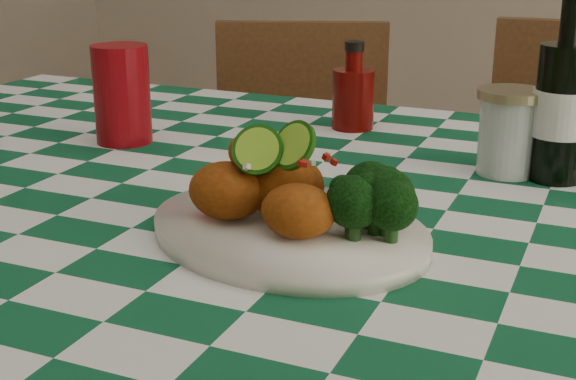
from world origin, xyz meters
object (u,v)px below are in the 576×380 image
at_px(beer_bottle, 564,87).
at_px(red_tumbler, 122,94).
at_px(plate, 288,231).
at_px(wooden_chair_right, 571,252).
at_px(fried_chicken_pile, 282,176).
at_px(ketchup_bottle, 353,86).
at_px(wooden_chair_left, 299,227).
at_px(mason_jar, 509,132).

bearing_deg(beer_bottle, red_tumbler, -174.15).
relative_size(plate, wooden_chair_right, 0.36).
bearing_deg(fried_chicken_pile, wooden_chair_right, 74.70).
height_order(red_tumbler, ketchup_bottle, red_tumbler).
xyz_separation_m(red_tumbler, wooden_chair_left, (0.05, 0.59, -0.42)).
relative_size(fried_chicken_pile, red_tumbler, 1.09).
bearing_deg(ketchup_bottle, beer_bottle, -25.21).
relative_size(plate, fried_chicken_pile, 2.00).
bearing_deg(mason_jar, wooden_chair_right, 83.28).
bearing_deg(wooden_chair_left, ketchup_bottle, -76.97).
bearing_deg(red_tumbler, ketchup_bottle, 37.02).
bearing_deg(wooden_chair_right, red_tumbler, -136.78).
height_order(plate, fried_chicken_pile, fried_chicken_pile).
bearing_deg(wooden_chair_right, plate, -107.59).
bearing_deg(mason_jar, wooden_chair_left, 134.79).
height_order(ketchup_bottle, beer_bottle, beer_bottle).
relative_size(plate, mason_jar, 2.83).
xyz_separation_m(plate, wooden_chair_right, (0.24, 0.92, -0.34)).
bearing_deg(ketchup_bottle, plate, -78.92).
relative_size(plate, red_tumbler, 2.18).
xyz_separation_m(ketchup_bottle, wooden_chair_left, (-0.25, 0.37, -0.41)).
bearing_deg(red_tumbler, fried_chicken_pile, -34.78).
bearing_deg(beer_bottle, ketchup_bottle, 154.79).
distance_m(mason_jar, wooden_chair_right, 0.71).
xyz_separation_m(ketchup_bottle, wooden_chair_right, (0.34, 0.43, -0.40)).
distance_m(plate, ketchup_bottle, 0.50).
height_order(plate, red_tumbler, red_tumbler).
bearing_deg(wooden_chair_right, fried_chicken_pile, -107.99).
bearing_deg(plate, fried_chicken_pile, 180.00).
distance_m(ketchup_bottle, wooden_chair_right, 0.68).
relative_size(plate, beer_bottle, 1.31).
relative_size(ketchup_bottle, beer_bottle, 0.57).
distance_m(mason_jar, beer_bottle, 0.09).
bearing_deg(plate, beer_bottle, 54.13).
bearing_deg(wooden_chair_left, beer_bottle, -62.96).
distance_m(plate, fried_chicken_pile, 0.06).
relative_size(ketchup_bottle, wooden_chair_left, 0.16).
height_order(ketchup_bottle, wooden_chair_right, ketchup_bottle).
relative_size(beer_bottle, wooden_chair_left, 0.28).
distance_m(fried_chicken_pile, mason_jar, 0.38).
xyz_separation_m(fried_chicken_pile, beer_bottle, (0.25, 0.33, 0.05)).
height_order(fried_chicken_pile, ketchup_bottle, ketchup_bottle).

